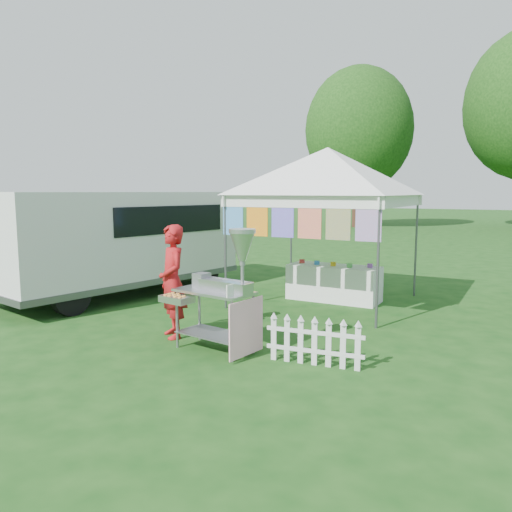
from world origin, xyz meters
The scene contains 8 objects.
ground centered at (0.00, 0.00, 0.00)m, with size 120.00×120.00×0.00m, color #144212.
canopy_main centered at (0.00, 3.49, 2.99)m, with size 4.24×4.24×3.45m.
tree_left centered at (-6.00, 24.00, 5.83)m, with size 6.40×6.40×9.53m.
donut_cart centered at (-0.03, -0.13, 0.99)m, with size 1.30×0.81×1.69m.
vendor centered at (-1.10, 0.13, 0.84)m, with size 0.61×0.40×1.68m, color #AE1518.
cargo_van centered at (-4.07, 2.20, 1.16)m, with size 2.97×5.47×2.16m.
picket_fence centered at (1.22, 0.01, 0.29)m, with size 1.25×0.19×0.56m.
display_table centered at (0.10, 3.69, 0.35)m, with size 1.80×0.70×0.70m, color white.
Camera 1 is at (3.53, -5.61, 2.17)m, focal length 35.00 mm.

